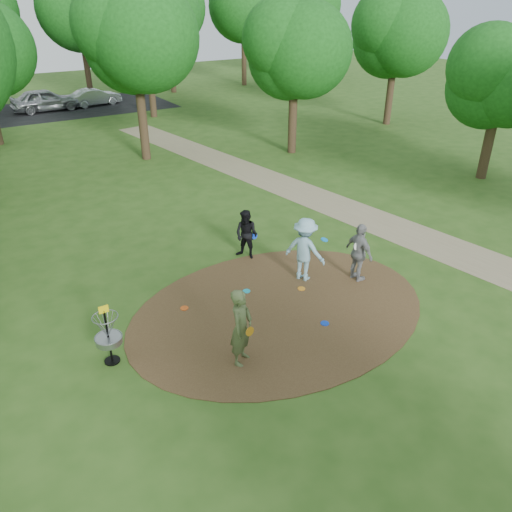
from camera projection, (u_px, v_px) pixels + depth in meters
ground at (280, 310)px, 13.46m from camera, size 100.00×100.00×0.00m
dirt_clearing at (280, 309)px, 13.46m from camera, size 8.40×8.40×0.02m
footpath at (397, 229)px, 18.00m from camera, size 7.55×39.89×0.01m
parking_lot at (73, 108)px, 36.86m from camera, size 14.00×8.00×0.01m
player_observer_with_disc at (241, 327)px, 11.14m from camera, size 0.83×0.79×1.92m
player_throwing_with_disc at (305, 250)px, 14.47m from camera, size 1.44×1.44×1.94m
player_walking_with_disc at (247, 235)px, 15.74m from camera, size 0.92×0.98×1.61m
player_waiting_with_disc at (359, 253)px, 14.45m from camera, size 0.48×1.06×1.79m
disc_ground_cyan at (247, 291)px, 14.24m from camera, size 0.22×0.22×0.02m
disc_ground_blue at (325, 323)px, 12.85m from camera, size 0.22×0.22×0.02m
disc_ground_red at (184, 308)px, 13.47m from camera, size 0.22×0.22×0.02m
car_left at (45, 100)px, 35.44m from camera, size 4.69×2.01×1.58m
car_right at (95, 97)px, 37.34m from camera, size 3.92×1.84×1.24m
disc_ground_orange at (301, 289)px, 14.36m from camera, size 0.22×0.22×0.02m
disc_golf_basket at (107, 331)px, 11.17m from camera, size 0.63×0.63×1.54m
tree_ring at (156, 67)px, 17.73m from camera, size 36.92×45.70×9.09m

